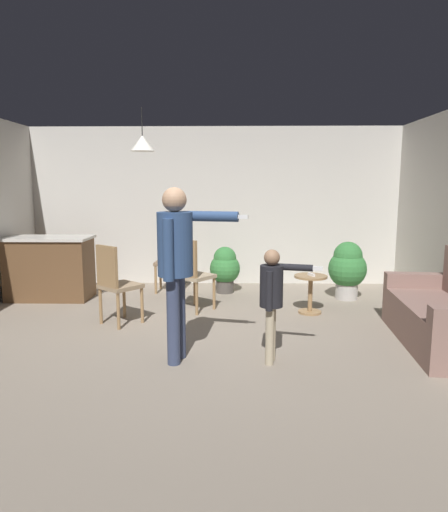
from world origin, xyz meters
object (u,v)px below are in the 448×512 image
at_px(kitchen_counter, 50,268).
at_px(person_adult, 177,255).
at_px(potted_plant_corner, 225,267).
at_px(side_table_by_couch, 310,289).
at_px(person_child, 272,293).
at_px(dining_chair_near_wall, 192,272).
at_px(dining_chair_centre_back, 173,258).
at_px(potted_plant_by_wall, 347,268).
at_px(spare_remote_on_table, 311,275).
at_px(dining_chair_by_counter, 116,282).

distance_m(kitchen_counter, person_adult, 3.35).
relative_size(person_adult, potted_plant_corner, 2.27).
bearing_deg(side_table_by_couch, potted_plant_corner, 134.94).
relative_size(kitchen_counter, person_child, 1.13).
distance_m(kitchen_counter, dining_chair_near_wall, 2.31).
relative_size(dining_chair_centre_back, potted_plant_by_wall, 1.14).
relative_size(side_table_by_couch, person_child, 0.47).
bearing_deg(kitchen_counter, dining_chair_near_wall, -16.30).
bearing_deg(person_adult, dining_chair_near_wall, -167.46).
distance_m(person_child, spare_remote_on_table, 1.83).
height_order(side_table_by_couch, person_child, person_child).
bearing_deg(dining_chair_by_counter, side_table_by_couch, 52.08).
height_order(person_adult, potted_plant_by_wall, person_adult).
bearing_deg(dining_chair_by_counter, spare_remote_on_table, 51.20).
height_order(kitchen_counter, dining_chair_centre_back, dining_chair_centre_back).
height_order(kitchen_counter, dining_chair_near_wall, dining_chair_near_wall).
xyz_separation_m(potted_plant_corner, potted_plant_by_wall, (1.86, -0.37, 0.07)).
relative_size(person_child, dining_chair_near_wall, 1.11).
xyz_separation_m(side_table_by_couch, potted_plant_corner, (-1.17, 1.17, 0.08)).
bearing_deg(spare_remote_on_table, person_child, -111.36).
xyz_separation_m(person_child, spare_remote_on_table, (0.67, 1.70, -0.15)).
bearing_deg(kitchen_counter, spare_remote_on_table, -11.16).
height_order(person_adult, dining_chair_near_wall, person_adult).
bearing_deg(dining_chair_by_counter, potted_plant_by_wall, 62.54).
distance_m(kitchen_counter, potted_plant_by_wall, 4.50).
distance_m(dining_chair_centre_back, potted_plant_corner, 0.85).
bearing_deg(dining_chair_near_wall, spare_remote_on_table, 33.56).
xyz_separation_m(dining_chair_by_counter, potted_plant_by_wall, (3.17, 1.36, -0.06)).
bearing_deg(side_table_by_couch, person_child, -110.90).
bearing_deg(dining_chair_near_wall, person_adult, -51.92).
distance_m(person_child, dining_chair_by_counter, 2.17).
height_order(dining_chair_centre_back, potted_plant_by_wall, dining_chair_centre_back).
bearing_deg(potted_plant_by_wall, potted_plant_corner, 168.61).
relative_size(person_child, spare_remote_on_table, 8.55).
xyz_separation_m(kitchen_counter, potted_plant_corner, (2.64, 0.46, -0.07)).
relative_size(person_child, potted_plant_by_wall, 1.27).
distance_m(person_adult, dining_chair_near_wall, 1.85).
bearing_deg(person_child, dining_chair_centre_back, -142.09).
bearing_deg(dining_chair_by_counter, person_adult, -12.67).
distance_m(kitchen_counter, potted_plant_corner, 2.68).
bearing_deg(spare_remote_on_table, potted_plant_by_wall, 50.64).
bearing_deg(potted_plant_corner, side_table_by_couch, -45.06).
distance_m(dining_chair_by_counter, potted_plant_by_wall, 3.45).
bearing_deg(dining_chair_centre_back, dining_chair_by_counter, 168.33).
bearing_deg(dining_chair_near_wall, kitchen_counter, -158.99).
bearing_deg(dining_chair_centre_back, kitchen_counter, 109.08).
bearing_deg(person_child, dining_chair_near_wall, -139.02).
xyz_separation_m(kitchen_counter, person_child, (3.15, -2.45, 0.21)).
distance_m(dining_chair_near_wall, potted_plant_corner, 1.20).
xyz_separation_m(kitchen_counter, side_table_by_couch, (3.81, -0.71, -0.15)).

